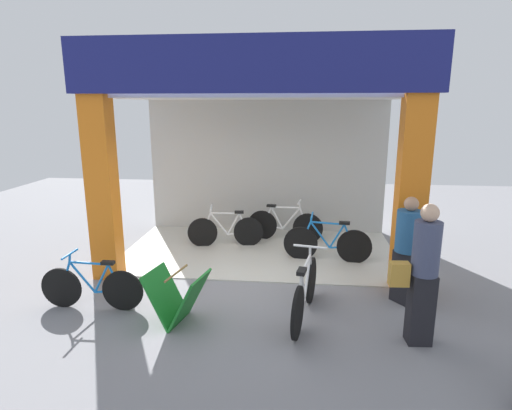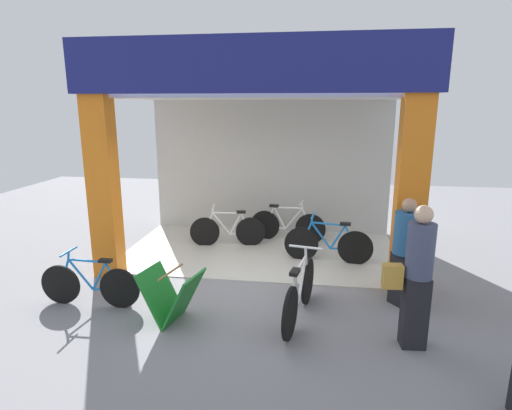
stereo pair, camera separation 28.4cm
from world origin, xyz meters
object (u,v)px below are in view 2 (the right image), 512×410
(bicycle_inside_0, at_px, (228,230))
(pedestrian_2, at_px, (406,251))
(bicycle_inside_1, at_px, (328,244))
(sandwich_board_sign, at_px, (172,296))
(bicycle_parked_0, at_px, (300,293))
(bicycle_inside_3, at_px, (287,225))
(pedestrian_1, at_px, (416,276))
(bicycle_parked_1, at_px, (90,284))

(bicycle_inside_0, bearing_deg, pedestrian_2, -35.77)
(bicycle_inside_1, relative_size, sandwich_board_sign, 1.87)
(bicycle_inside_0, xyz_separation_m, bicycle_parked_0, (1.61, -2.89, 0.04))
(bicycle_inside_3, distance_m, bicycle_parked_0, 3.40)
(pedestrian_2, bearing_deg, pedestrian_1, -95.53)
(bicycle_inside_1, distance_m, bicycle_inside_3, 1.43)
(bicycle_inside_3, bearing_deg, bicycle_inside_0, -157.90)
(pedestrian_2, bearing_deg, bicycle_inside_3, 124.89)
(bicycle_inside_1, height_order, bicycle_inside_3, same)
(bicycle_inside_3, distance_m, pedestrian_1, 4.28)
(bicycle_inside_3, xyz_separation_m, pedestrian_1, (1.80, -3.85, 0.56))
(bicycle_inside_3, bearing_deg, pedestrian_1, -64.98)
(sandwich_board_sign, bearing_deg, bicycle_inside_1, 49.60)
(bicycle_parked_0, relative_size, pedestrian_2, 1.06)
(bicycle_inside_1, bearing_deg, bicycle_inside_0, 162.31)
(bicycle_parked_0, xyz_separation_m, sandwich_board_sign, (-1.71, -0.30, -0.02))
(bicycle_parked_1, xyz_separation_m, sandwich_board_sign, (1.35, -0.27, 0.03))
(bicycle_parked_1, bearing_deg, bicycle_parked_0, 0.60)
(bicycle_inside_0, xyz_separation_m, pedestrian_1, (3.00, -3.36, 0.57))
(bicycle_inside_0, height_order, pedestrian_1, pedestrian_1)
(bicycle_parked_0, relative_size, bicycle_parked_1, 1.12)
(bicycle_parked_1, bearing_deg, bicycle_inside_3, 52.08)
(bicycle_parked_0, bearing_deg, pedestrian_2, 23.42)
(bicycle_inside_3, xyz_separation_m, bicycle_parked_0, (0.41, -3.38, 0.02))
(bicycle_inside_0, distance_m, bicycle_parked_1, 3.26)
(bicycle_parked_0, distance_m, pedestrian_2, 1.70)
(bicycle_parked_0, bearing_deg, sandwich_board_sign, -169.94)
(bicycle_inside_0, relative_size, bicycle_parked_1, 1.02)
(bicycle_inside_1, bearing_deg, bicycle_parked_1, -147.15)
(bicycle_inside_0, xyz_separation_m, sandwich_board_sign, (-0.10, -3.19, 0.02))
(bicycle_inside_1, xyz_separation_m, bicycle_parked_0, (-0.44, -2.23, 0.02))
(bicycle_inside_1, xyz_separation_m, pedestrian_2, (1.05, -1.58, 0.48))
(bicycle_parked_0, height_order, sandwich_board_sign, bicycle_parked_0)
(bicycle_inside_1, relative_size, pedestrian_1, 0.92)
(bicycle_parked_1, relative_size, pedestrian_2, 0.94)
(sandwich_board_sign, distance_m, pedestrian_2, 3.38)
(bicycle_inside_0, height_order, bicycle_parked_0, bicycle_parked_0)
(pedestrian_1, relative_size, pedestrian_2, 1.10)
(bicycle_inside_0, bearing_deg, bicycle_inside_3, 22.10)
(bicycle_inside_1, relative_size, pedestrian_2, 1.01)
(bicycle_parked_1, xyz_separation_m, pedestrian_2, (4.56, 0.68, 0.51))
(bicycle_inside_3, bearing_deg, pedestrian_2, -55.11)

